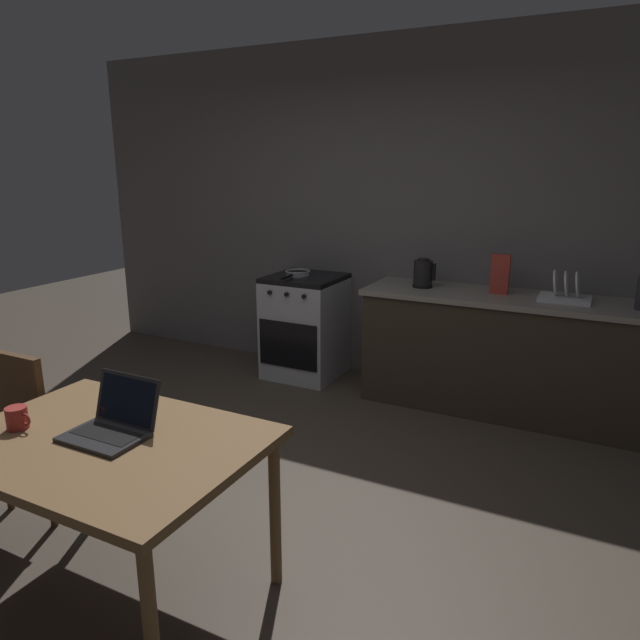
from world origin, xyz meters
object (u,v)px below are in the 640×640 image
Objects in this scene: stove_oven at (305,326)px; dining_table at (107,455)px; chair at (2,433)px; cereal_box at (500,274)px; laptop at (112,424)px; dish_rack at (565,294)px; frying_pan at (297,273)px; electric_kettle at (423,273)px; coffee_mug at (17,418)px.

dining_table is (0.59, -2.76, 0.23)m from stove_oven.
cereal_box is (1.86, 2.67, 0.51)m from chair.
stove_oven is at bearing 89.94° from laptop.
dish_rack is (0.45, -0.02, -0.10)m from cereal_box.
dish_rack is at bearing 0.83° from frying_pan.
stove_oven is at bearing 25.88° from frying_pan.
laptop is at bearing -110.20° from cereal_box.
frying_pan is 2.11m from dish_rack.
frying_pan is (-0.65, 2.69, 0.12)m from laptop.
laptop is 0.94× the size of dish_rack.
electric_kettle reaches higher than coffee_mug.
frying_pan is 3.10× the size of coffee_mug.
electric_kettle is (0.44, 2.72, 0.21)m from laptop.
frying_pan reaches higher than coffee_mug.
frying_pan reaches higher than stove_oven.
frying_pan is at bearing -179.17° from dish_rack.
dish_rack is (2.31, 2.65, 0.41)m from chair.
laptop is 0.41m from coffee_mug.
cereal_box is at bearing 177.45° from dish_rack.
coffee_mug is 0.43× the size of cereal_box.
dish_rack is (2.11, 0.03, 0.02)m from frying_pan.
dining_table is at bearing -117.82° from dish_rack.
laptop is 0.82× the size of frying_pan.
stove_oven is 2.83m from dining_table.
coffee_mug is at bearing -122.89° from dish_rack.
laptop is at bearing 19.18° from coffee_mug.
cereal_box is at bearing 2.01° from electric_kettle.
dish_rack is (1.46, 2.72, 0.15)m from laptop.
electric_kettle is (1.03, 0.00, 0.55)m from stove_oven.
frying_pan is at bearing -154.12° from stove_oven.
coffee_mug is (-0.83, -2.86, -0.20)m from electric_kettle.
coffee_mug is (0.26, -2.83, -0.12)m from frying_pan.
coffee_mug is 3.21m from cereal_box.
dining_table is 1.35× the size of chair.
chair is at bearing -124.85° from cereal_box.
coffee_mug is (0.20, -2.86, 0.35)m from stove_oven.
dining_table is 3.14m from dish_rack.
laptop is at bearing -24.65° from chair.
frying_pan is (-0.06, -0.03, 0.47)m from stove_oven.
laptop reaches higher than stove_oven.
laptop is (-0.00, 0.04, 0.12)m from dining_table.
chair is 2.33× the size of frying_pan.
stove_oven is 1.70m from cereal_box.
stove_oven is 0.47m from frying_pan.
electric_kettle reaches higher than laptop.
chair is (-0.26, -2.65, 0.08)m from stove_oven.
laptop is at bearing -99.20° from electric_kettle.
electric_kettle is at bearing 68.53° from laptop.
chair is at bearing -115.96° from electric_kettle.
dining_table is at bearing -77.92° from stove_oven.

